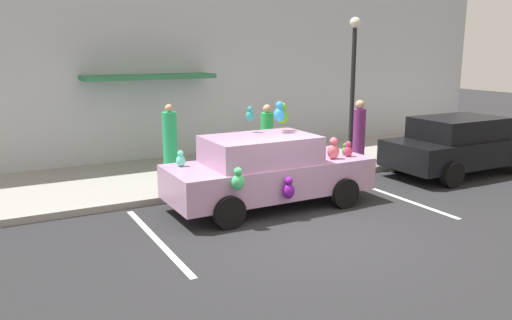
# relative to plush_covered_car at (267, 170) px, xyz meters

# --- Properties ---
(ground_plane) EXTENTS (60.00, 60.00, 0.00)m
(ground_plane) POSITION_rel_plush_covered_car_xyz_m (-0.10, -1.76, -0.80)
(ground_plane) COLOR #262628
(sidewalk) EXTENTS (24.00, 4.00, 0.15)m
(sidewalk) POSITION_rel_plush_covered_car_xyz_m (-0.10, 3.24, -0.73)
(sidewalk) COLOR gray
(sidewalk) RESTS_ON ground
(storefront_building) EXTENTS (24.00, 1.25, 6.40)m
(storefront_building) POSITION_rel_plush_covered_car_xyz_m (-0.11, 5.39, 2.39)
(storefront_building) COLOR #B2B7C1
(storefront_building) RESTS_ON ground
(parking_stripe_front) EXTENTS (0.12, 3.60, 0.01)m
(parking_stripe_front) POSITION_rel_plush_covered_car_xyz_m (2.96, -0.76, -0.80)
(parking_stripe_front) COLOR silver
(parking_stripe_front) RESTS_ON ground
(parking_stripe_rear) EXTENTS (0.12, 3.60, 0.01)m
(parking_stripe_rear) POSITION_rel_plush_covered_car_xyz_m (-2.70, -0.76, -0.80)
(parking_stripe_rear) COLOR silver
(parking_stripe_rear) RESTS_ON ground
(plush_covered_car) EXTENTS (4.38, 1.99, 2.22)m
(plush_covered_car) POSITION_rel_plush_covered_car_xyz_m (0.00, 0.00, 0.00)
(plush_covered_car) COLOR #B386AD
(plush_covered_car) RESTS_ON ground
(parked_sedan_behind) EXTENTS (4.39, 1.99, 1.54)m
(parked_sedan_behind) POSITION_rel_plush_covered_car_xyz_m (6.01, 0.08, -0.01)
(parked_sedan_behind) COLOR black
(parked_sedan_behind) RESTS_ON ground
(teddy_bear_on_sidewalk) EXTENTS (0.39, 0.33, 0.75)m
(teddy_bear_on_sidewalk) POSITION_rel_plush_covered_car_xyz_m (0.59, 1.66, -0.31)
(teddy_bear_on_sidewalk) COLOR beige
(teddy_bear_on_sidewalk) RESTS_ON sidewalk
(street_lamp_post) EXTENTS (0.28, 0.28, 3.96)m
(street_lamp_post) POSITION_rel_plush_covered_car_xyz_m (3.60, 1.74, 1.77)
(street_lamp_post) COLOR black
(street_lamp_post) RESTS_ON sidewalk
(pedestrian_near_shopfront) EXTENTS (0.34, 0.34, 1.68)m
(pedestrian_near_shopfront) POSITION_rel_plush_covered_car_xyz_m (1.62, 2.88, 0.13)
(pedestrian_near_shopfront) COLOR green
(pedestrian_near_shopfront) RESTS_ON sidewalk
(pedestrian_walking_past) EXTENTS (0.37, 0.37, 1.74)m
(pedestrian_walking_past) POSITION_rel_plush_covered_car_xyz_m (4.20, 2.13, 0.16)
(pedestrian_walking_past) COLOR #772A72
(pedestrian_walking_past) RESTS_ON sidewalk
(pedestrian_by_lamp) EXTENTS (0.37, 0.37, 1.78)m
(pedestrian_by_lamp) POSITION_rel_plush_covered_car_xyz_m (-0.99, 3.32, 0.17)
(pedestrian_by_lamp) COLOR #27AA63
(pedestrian_by_lamp) RESTS_ON sidewalk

